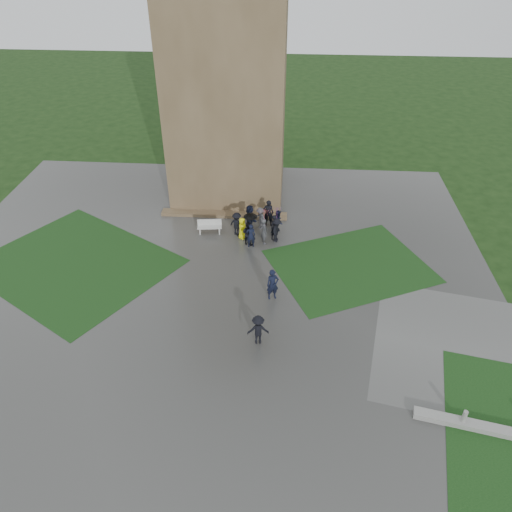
# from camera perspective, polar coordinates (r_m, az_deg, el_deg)

# --- Properties ---
(ground) EXTENTS (120.00, 120.00, 0.00)m
(ground) POSITION_cam_1_polar(r_m,az_deg,el_deg) (27.49, -6.36, -6.57)
(ground) COLOR black
(plaza) EXTENTS (34.00, 34.00, 0.02)m
(plaza) POSITION_cam_1_polar(r_m,az_deg,el_deg) (28.98, -5.72, -3.95)
(plaza) COLOR #343432
(plaza) RESTS_ON ground
(lawn_inset_left) EXTENTS (14.10, 13.46, 0.01)m
(lawn_inset_left) POSITION_cam_1_polar(r_m,az_deg,el_deg) (32.87, -19.97, -0.88)
(lawn_inset_left) COLOR black
(lawn_inset_left) RESTS_ON plaza
(lawn_inset_right) EXTENTS (11.12, 10.15, 0.01)m
(lawn_inset_right) POSITION_cam_1_polar(r_m,az_deg,el_deg) (31.28, 10.70, -1.13)
(lawn_inset_right) COLOR black
(lawn_inset_right) RESTS_ON plaza
(tower) EXTENTS (8.00, 8.00, 18.00)m
(tower) POSITION_cam_1_polar(r_m,az_deg,el_deg) (36.64, -3.30, 20.43)
(tower) COLOR brown
(tower) RESTS_ON ground
(tower_plinth) EXTENTS (9.00, 0.80, 0.22)m
(tower_plinth) POSITION_cam_1_polar(r_m,az_deg,el_deg) (35.94, -3.65, 4.79)
(tower_plinth) COLOR brown
(tower_plinth) RESTS_ON plaza
(bench) EXTENTS (1.68, 0.69, 0.95)m
(bench) POSITION_cam_1_polar(r_m,az_deg,el_deg) (33.85, -5.33, 3.39)
(bench) COLOR #BBBBB6
(bench) RESTS_ON plaza
(visitor_cluster) EXTENTS (3.71, 3.50, 2.53)m
(visitor_cluster) POSITION_cam_1_polar(r_m,az_deg,el_deg) (33.00, 0.36, 3.89)
(visitor_cluster) COLOR black
(visitor_cluster) RESTS_ON plaza
(pedestrian_mid) EXTENTS (0.80, 0.65, 1.89)m
(pedestrian_mid) POSITION_cam_1_polar(r_m,az_deg,el_deg) (27.75, 1.92, -3.28)
(pedestrian_mid) COLOR black
(pedestrian_mid) RESTS_ON plaza
(pedestrian_near) EXTENTS (1.15, 0.69, 1.69)m
(pedestrian_near) POSITION_cam_1_polar(r_m,az_deg,el_deg) (25.13, 0.25, -8.42)
(pedestrian_near) COLOR black
(pedestrian_near) RESTS_ON plaza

